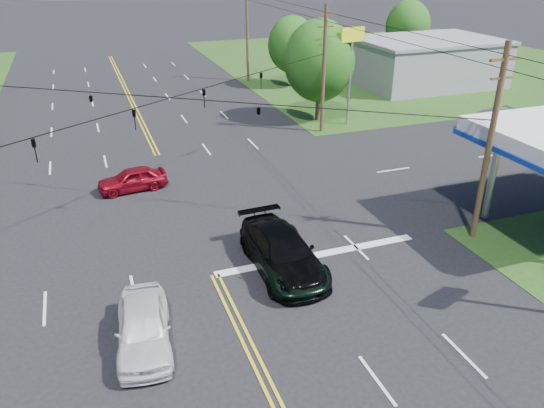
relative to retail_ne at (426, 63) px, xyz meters
name	(u,v)px	position (x,y,z in m)	size (l,w,h in m)	color
ground	(180,202)	(-30.00, -20.00, -2.20)	(280.00, 280.00, 0.00)	black
grass_ne	(402,61)	(5.00, 12.00, -2.20)	(46.00, 48.00, 0.03)	#1F4415
stop_bar	(318,255)	(-25.00, -28.00, -2.20)	(10.00, 0.50, 0.02)	silver
retail_ne	(426,63)	(0.00, 0.00, 0.00)	(14.00, 10.00, 4.40)	slate
pole_se	(490,143)	(-17.00, -29.00, 2.72)	(1.60, 0.28, 9.50)	#48351E
pole_ne	(324,68)	(-17.00, -11.00, 2.72)	(1.60, 0.28, 9.50)	#48351E
pole_right_far	(247,31)	(-17.00, 8.00, 2.97)	(1.60, 0.28, 10.00)	#48351E
span_wire_signals	(171,98)	(-30.00, -20.00, 3.80)	(26.00, 18.00, 1.13)	black
power_lines	(174,53)	(-30.00, -22.00, 6.40)	(26.04, 100.00, 0.64)	black
tree_right_a	(319,61)	(-16.00, -8.00, 2.67)	(5.70, 5.70, 8.18)	#48351E
tree_right_b	(292,45)	(-13.50, 4.00, 2.02)	(4.94, 4.94, 7.09)	#48351E
tree_far_r	(408,26)	(4.00, 10.00, 2.34)	(5.32, 5.32, 7.63)	#48351E
pickup_dkgreen	(285,258)	(-27.00, -28.86, -1.43)	(2.56, 5.54, 1.54)	black
suv_black	(282,251)	(-27.00, -28.50, -1.31)	(2.48, 6.10, 1.77)	black
pickup_white	(143,327)	(-33.50, -31.55, -1.40)	(1.89, 4.69, 1.60)	silver
sedan_red	(132,179)	(-32.27, -17.39, -1.51)	(1.62, 4.04, 1.37)	maroon
sedan_far	(489,119)	(-4.03, -14.68, -1.48)	(2.03, 4.99, 1.45)	#ADADB2
polesign_ne	(352,50)	(-14.23, -10.00, 3.73)	(2.13, 0.57, 7.68)	#A5A5AA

